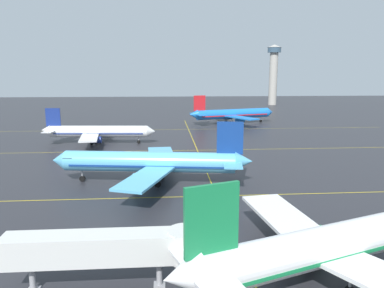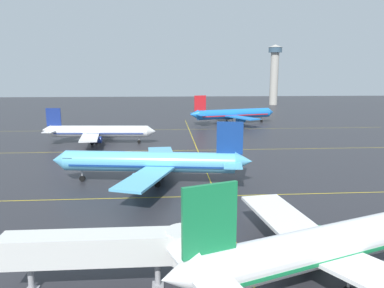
{
  "view_description": "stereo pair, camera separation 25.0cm",
  "coord_description": "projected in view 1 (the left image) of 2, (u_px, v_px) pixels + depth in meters",
  "views": [
    {
      "loc": [
        -8.28,
        -21.86,
        19.76
      ],
      "look_at": [
        -2.8,
        51.97,
        5.34
      ],
      "focal_mm": 33.76,
      "sensor_mm": 36.0,
      "label": 1
    },
    {
      "loc": [
        -8.03,
        -21.88,
        19.76
      ],
      "look_at": [
        -2.8,
        51.97,
        5.34
      ],
      "focal_mm": 33.76,
      "sensor_mm": 36.0,
      "label": 2
    }
  ],
  "objects": [
    {
      "name": "taxiway_markings",
      "position": [
        205.0,
        168.0,
        77.19
      ],
      "size": [
        144.92,
        159.95,
        0.01
      ],
      "color": "yellow",
      "rests_on": "ground"
    },
    {
      "name": "airliner_second_row",
      "position": [
        152.0,
        162.0,
        65.77
      ],
      "size": [
        36.98,
        31.6,
        11.5
      ],
      "color": "#5BB7E5",
      "rests_on": "ground"
    },
    {
      "name": "airliner_front_gate",
      "position": [
        342.0,
        242.0,
        34.55
      ],
      "size": [
        35.85,
        30.69,
        11.48
      ],
      "color": "white",
      "rests_on": "ground"
    },
    {
      "name": "airliner_far_left_stand",
      "position": [
        232.0,
        114.0,
        144.42
      ],
      "size": [
        36.69,
        31.32,
        11.63
      ],
      "color": "blue",
      "rests_on": "ground"
    },
    {
      "name": "jet_bridge",
      "position": [
        122.0,
        247.0,
        33.19
      ],
      "size": [
        18.72,
        3.38,
        5.58
      ],
      "color": "silver",
      "rests_on": "ground"
    },
    {
      "name": "airliner_third_row",
      "position": [
        98.0,
        132.0,
        103.43
      ],
      "size": [
        32.85,
        28.26,
        10.21
      ],
      "color": "white",
      "rests_on": "ground"
    },
    {
      "name": "control_tower",
      "position": [
        274.0,
        70.0,
        230.41
      ],
      "size": [
        8.82,
        8.82,
        37.96
      ],
      "color": "#ADA89E",
      "rests_on": "ground"
    }
  ]
}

